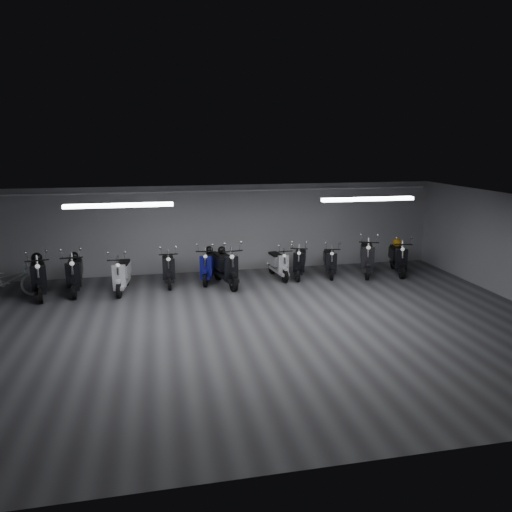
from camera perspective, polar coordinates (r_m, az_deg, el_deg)
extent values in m
cube|color=#3E3E41|center=(11.19, 0.29, -8.32)|extent=(14.00, 10.00, 0.01)
cube|color=gray|center=(10.47, 0.31, 6.11)|extent=(14.00, 10.00, 0.01)
cube|color=gray|center=(15.56, -3.50, 3.28)|extent=(14.00, 0.01, 2.80)
cube|color=gray|center=(6.22, 10.07, -12.95)|extent=(14.00, 0.01, 2.80)
cube|color=white|center=(11.28, -15.94, 5.79)|extent=(2.40, 0.18, 0.08)
cube|color=white|center=(12.37, 13.14, 6.59)|extent=(2.40, 0.18, 0.08)
cylinder|color=white|center=(15.31, -3.52, 7.73)|extent=(13.60, 0.05, 0.05)
imported|color=silver|center=(14.61, -27.41, -2.13)|extent=(1.89, 0.78, 1.20)
sphere|color=black|center=(14.47, -20.78, 0.02)|extent=(0.24, 0.24, 0.24)
sphere|color=black|center=(14.49, -24.57, -0.19)|extent=(0.29, 0.29, 0.29)
sphere|color=#C9820B|center=(16.13, 16.40, 1.54)|extent=(0.28, 0.28, 0.28)
sphere|color=black|center=(14.69, -5.57, 0.74)|extent=(0.23, 0.23, 0.23)
sphere|color=black|center=(14.21, -4.09, 0.70)|extent=(0.23, 0.23, 0.23)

